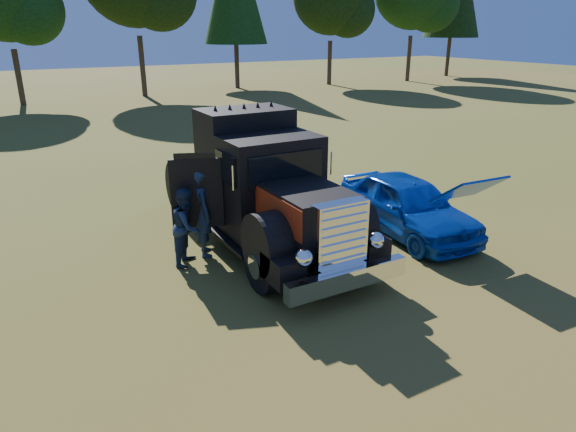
# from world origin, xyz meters

# --- Properties ---
(ground) EXTENTS (120.00, 120.00, 0.00)m
(ground) POSITION_xyz_m (0.00, 0.00, 0.00)
(ground) COLOR #415619
(ground) RESTS_ON ground
(diamond_t_truck) EXTENTS (3.32, 7.16, 3.00)m
(diamond_t_truck) POSITION_xyz_m (-0.68, 1.81, 1.28)
(diamond_t_truck) COLOR black
(diamond_t_truck) RESTS_ON ground
(hotrod_coupe) EXTENTS (1.92, 4.32, 1.89)m
(hotrod_coupe) POSITION_xyz_m (2.68, 0.68, 0.71)
(hotrod_coupe) COLOR #0726A2
(hotrod_coupe) RESTS_ON ground
(spectator_near) EXTENTS (0.63, 0.81, 1.96)m
(spectator_near) POSITION_xyz_m (-2.07, 1.90, 0.98)
(spectator_near) COLOR #1F3349
(spectator_near) RESTS_ON ground
(spectator_far) EXTENTS (1.00, 1.03, 1.67)m
(spectator_far) POSITION_xyz_m (-2.53, 1.64, 0.83)
(spectator_far) COLOR #1B2040
(spectator_far) RESTS_ON ground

